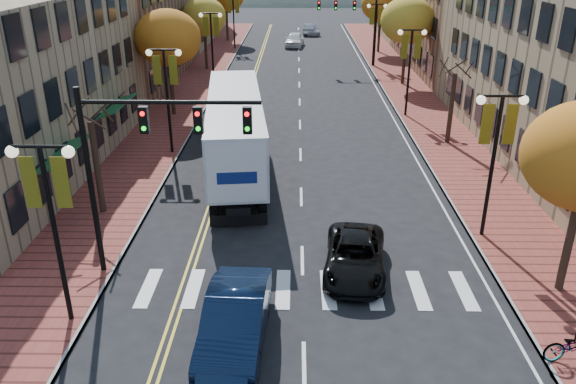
{
  "coord_description": "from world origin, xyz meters",
  "views": [
    {
      "loc": [
        -0.28,
        -14.83,
        11.18
      ],
      "look_at": [
        -0.58,
        5.57,
        2.2
      ],
      "focal_mm": 35.0,
      "sensor_mm": 36.0,
      "label": 1
    }
  ],
  "objects_px": {
    "semi_truck": "(235,123)",
    "bicycle": "(576,345)",
    "black_suv": "(355,256)",
    "navy_sedan": "(235,321)"
  },
  "relations": [
    {
      "from": "navy_sedan",
      "to": "black_suv",
      "type": "bearing_deg",
      "value": 48.85
    },
    {
      "from": "black_suv",
      "to": "bicycle",
      "type": "height_order",
      "value": "black_suv"
    },
    {
      "from": "semi_truck",
      "to": "navy_sedan",
      "type": "height_order",
      "value": "semi_truck"
    },
    {
      "from": "semi_truck",
      "to": "navy_sedan",
      "type": "bearing_deg",
      "value": -90.78
    },
    {
      "from": "semi_truck",
      "to": "bicycle",
      "type": "xyz_separation_m",
      "value": [
        11.37,
        -16.14,
        -1.75
      ]
    },
    {
      "from": "semi_truck",
      "to": "bicycle",
      "type": "bearing_deg",
      "value": -61.18
    },
    {
      "from": "semi_truck",
      "to": "black_suv",
      "type": "height_order",
      "value": "semi_truck"
    },
    {
      "from": "navy_sedan",
      "to": "bicycle",
      "type": "bearing_deg",
      "value": -1.89
    },
    {
      "from": "semi_truck",
      "to": "navy_sedan",
      "type": "relative_size",
      "value": 3.26
    },
    {
      "from": "bicycle",
      "to": "black_suv",
      "type": "bearing_deg",
      "value": 42.67
    }
  ]
}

